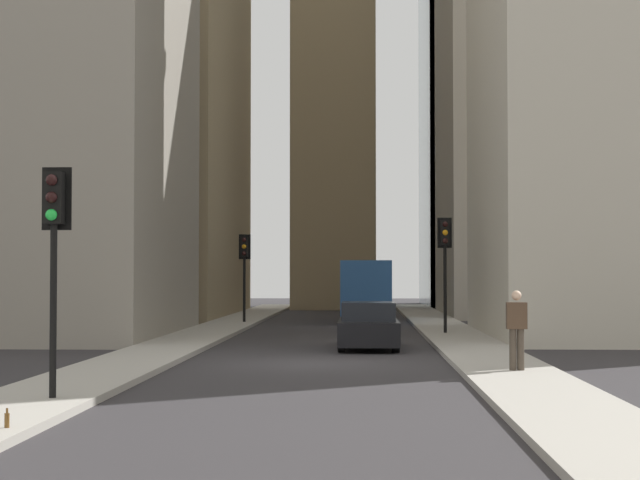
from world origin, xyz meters
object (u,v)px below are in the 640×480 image
Objects in this scene: traffic_light_midblock at (445,248)px; sedan_black at (368,327)px; pedestrian at (517,327)px; discarded_bottle at (7,420)px; traffic_light_far_junction at (244,257)px; delivery_truck at (366,291)px; traffic_light_foreground at (54,227)px.

sedan_black is at bearing 155.90° from traffic_light_midblock.
pedestrian is (-8.14, -3.22, 0.44)m from sedan_black.
discarded_bottle is (-23.27, 7.94, -2.94)m from traffic_light_midblock.
traffic_light_far_junction is at bearing 20.96° from pedestrian.
sedan_black is at bearing -16.80° from discarded_bottle.
traffic_light_midblock is 11.43m from traffic_light_far_junction.
delivery_truck is at bearing 7.29° from pedestrian.
traffic_light_foreground is 27.81m from traffic_light_far_junction.
traffic_light_midblock reaches higher than sedan_black.
pedestrian is (-14.42, -0.41, -2.09)m from traffic_light_midblock.
traffic_light_foreground is at bearing 157.81° from sedan_black.
traffic_light_far_junction reaches higher than sedan_black.
discarded_bottle is (-16.98, 5.13, -0.42)m from sedan_black.
pedestrian is 12.19m from discarded_bottle.
traffic_light_midblock is 24.76m from discarded_bottle.
delivery_truck is at bearing -8.57° from discarded_bottle.
discarded_bottle is (-34.01, 5.13, -1.21)m from delivery_truck.
traffic_light_foreground is (-13.54, 5.52, 2.41)m from sedan_black.
traffic_light_foreground is at bearing 169.76° from delivery_truck.
sedan_black is 7.33m from traffic_light_midblock.
traffic_light_foreground is 2.27× the size of pedestrian.
traffic_light_midblock reaches higher than pedestrian.
traffic_light_far_junction is (-2.75, 5.36, 1.51)m from delivery_truck.
traffic_light_midblock reaches higher than traffic_light_far_junction.
traffic_light_far_junction is 2.19× the size of pedestrian.
sedan_black is (-17.03, 0.00, -0.80)m from delivery_truck.
delivery_truck is 1.62× the size of traffic_light_foreground.
traffic_light_far_junction is at bearing 0.43° from discarded_bottle.
pedestrian is at bearing -158.41° from sedan_black.
traffic_light_far_junction is (14.27, 5.36, 2.31)m from sedan_black.
delivery_truck is 31.10m from traffic_light_foreground.
delivery_truck is 3.67× the size of pedestrian.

